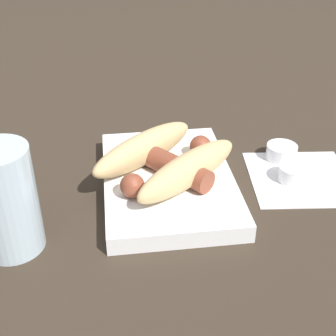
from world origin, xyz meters
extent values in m
plane|color=#33281E|center=(0.00, 0.00, 0.00)|extent=(3.00, 3.00, 0.00)
cube|color=white|center=(0.00, 0.00, 0.01)|extent=(0.27, 0.19, 0.03)
ellipsoid|color=tan|center=(-0.03, -0.02, 0.05)|extent=(0.16, 0.18, 0.05)
ellipsoid|color=tan|center=(0.04, 0.03, 0.05)|extent=(0.16, 0.18, 0.05)
cylinder|color=brown|center=(0.00, 0.00, 0.04)|extent=(0.13, 0.12, 0.03)
sphere|color=brown|center=(0.04, -0.06, 0.04)|extent=(0.03, 0.03, 0.03)
sphere|color=brown|center=(-0.05, 0.05, 0.04)|extent=(0.03, 0.03, 0.03)
cylinder|color=#F99E4C|center=(0.05, 0.06, 0.03)|extent=(0.03, 0.03, 0.00)
cylinder|color=orange|center=(0.04, 0.05, 0.03)|extent=(0.04, 0.04, 0.00)
torus|color=silver|center=(0.07, 0.04, 0.03)|extent=(0.03, 0.03, 0.00)
torus|color=silver|center=(0.06, 0.05, 0.03)|extent=(0.03, 0.03, 0.00)
cube|color=white|center=(0.00, -0.21, 0.00)|extent=(0.17, 0.17, 0.00)
cylinder|color=white|center=(-0.01, -0.19, 0.01)|extent=(0.05, 0.05, 0.03)
cylinder|color=maroon|center=(-0.01, -0.19, 0.01)|extent=(0.04, 0.04, 0.01)
cylinder|color=white|center=(0.06, -0.19, 0.01)|extent=(0.05, 0.05, 0.03)
cylinder|color=maroon|center=(0.06, -0.19, 0.01)|extent=(0.04, 0.04, 0.01)
cylinder|color=silver|center=(-0.10, 0.21, 0.07)|extent=(0.08, 0.08, 0.14)
camera|label=1|loc=(-0.57, 0.08, 0.40)|focal=50.00mm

